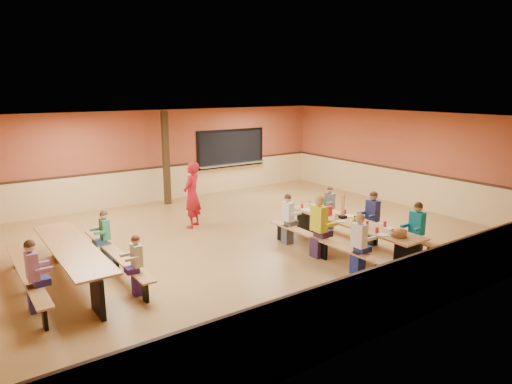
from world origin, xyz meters
TOP-DOWN VIEW (x-y plane):
  - ground at (0.00, 0.00)m, footprint 12.00×12.00m
  - room_envelope at (0.00, 0.00)m, footprint 12.04×10.04m
  - kitchen_pass_through at (2.60, 4.96)m, footprint 2.78×0.28m
  - structural_post at (-0.20, 4.40)m, footprint 0.18×0.18m
  - cafeteria_table_main at (1.37, -2.15)m, footprint 1.91×3.70m
  - cafeteria_table_second at (-4.28, -0.29)m, footprint 1.91×3.70m
  - seated_child_white_left at (0.54, -3.13)m, footprint 0.39×0.32m
  - seated_adult_yellow at (0.54, -1.96)m, footprint 0.46×0.38m
  - seated_child_grey_left at (0.54, -0.87)m, footprint 0.37×0.30m
  - seated_child_teal_right at (2.19, -3.29)m, footprint 0.40×0.33m
  - seated_child_navy_right at (2.19, -2.05)m, footprint 0.41×0.33m
  - seated_child_char_right at (2.19, -0.60)m, footprint 0.34×0.28m
  - seated_child_purple_sec at (-5.10, -1.11)m, footprint 0.38×0.31m
  - seated_child_green_sec at (-3.45, 0.34)m, footprint 0.35×0.28m
  - seated_child_tan_sec at (-3.45, -1.50)m, footprint 0.33×0.27m
  - standing_woman at (-0.71, 1.66)m, footprint 0.78×0.73m
  - punch_pitcher at (1.29, -1.51)m, footprint 0.16×0.16m
  - chip_bowl at (1.34, -3.48)m, footprint 0.32×0.32m
  - napkin_dispenser at (1.43, -2.29)m, footprint 0.10×0.14m
  - condiment_mustard at (1.15, -2.41)m, footprint 0.06×0.06m
  - condiment_ketchup at (1.23, -2.74)m, footprint 0.06×0.06m
  - table_paddle at (1.37, -1.87)m, footprint 0.16×0.16m
  - place_settings at (1.37, -2.15)m, footprint 0.65×3.30m

SIDE VIEW (x-z plane):
  - ground at x=0.00m, z-range 0.00..0.00m
  - cafeteria_table_main at x=1.37m, z-range 0.16..0.90m
  - cafeteria_table_second at x=-4.28m, z-range 0.16..0.90m
  - seated_child_tan_sec at x=-3.45m, z-range 0.00..1.12m
  - seated_child_char_right at x=2.19m, z-range 0.00..1.15m
  - seated_child_green_sec at x=-3.45m, z-range 0.00..1.16m
  - seated_child_grey_left at x=0.54m, z-range 0.00..1.21m
  - seated_child_purple_sec at x=-5.10m, z-range 0.00..1.24m
  - seated_child_white_left at x=0.54m, z-range 0.00..1.25m
  - seated_child_teal_right at x=2.19m, z-range 0.00..1.27m
  - seated_child_navy_right at x=2.19m, z-range 0.00..1.28m
  - room_envelope at x=0.00m, z-range -0.82..2.20m
  - seated_adult_yellow at x=0.54m, z-range 0.00..1.40m
  - place_settings at x=1.37m, z-range 0.74..0.85m
  - napkin_dispenser at x=1.43m, z-range 0.74..0.87m
  - chip_bowl at x=1.34m, z-range 0.74..0.89m
  - condiment_mustard at x=1.15m, z-range 0.74..0.91m
  - condiment_ketchup at x=1.23m, z-range 0.74..0.91m
  - punch_pitcher at x=1.29m, z-range 0.74..0.96m
  - table_paddle at x=1.37m, z-range 0.60..1.16m
  - standing_woman at x=-0.71m, z-range 0.00..1.78m
  - kitchen_pass_through at x=2.60m, z-range 0.80..2.18m
  - structural_post at x=-0.20m, z-range 0.00..3.00m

